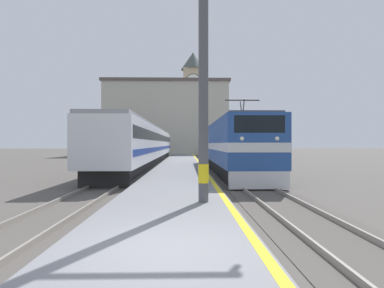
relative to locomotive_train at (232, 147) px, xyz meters
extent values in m
plane|color=#514C47|center=(-3.82, 13.67, -1.93)|extent=(200.00, 200.00, 0.00)
cube|color=slate|center=(-3.82, 8.67, -1.77)|extent=(3.86, 140.00, 0.31)
cube|color=yellow|center=(-2.03, 8.67, -1.61)|extent=(0.20, 140.00, 0.00)
cube|color=#514C47|center=(0.00, 8.67, -1.92)|extent=(2.84, 140.00, 0.02)
cube|color=gray|center=(-0.72, 8.67, -1.84)|extent=(0.07, 140.00, 0.14)
cube|color=gray|center=(0.72, 8.67, -1.84)|extent=(0.07, 140.00, 0.14)
cube|color=#514C47|center=(-7.26, 8.67, -1.92)|extent=(2.84, 140.00, 0.02)
cube|color=gray|center=(-7.97, 8.67, -1.84)|extent=(0.07, 140.00, 0.14)
cube|color=gray|center=(-6.54, 8.67, -1.84)|extent=(0.07, 140.00, 0.14)
cube|color=black|center=(0.00, 0.04, -1.48)|extent=(2.46, 15.18, 0.90)
cube|color=#23478C|center=(0.00, 0.04, 0.32)|extent=(2.90, 16.51, 2.69)
cube|color=silver|center=(0.00, 0.04, 0.05)|extent=(2.92, 16.53, 0.44)
cube|color=silver|center=(0.00, -8.06, -1.43)|extent=(2.75, 0.30, 0.81)
cube|color=black|center=(0.00, -8.15, 1.11)|extent=(2.32, 0.12, 0.80)
sphere|color=white|center=(-0.80, -8.19, 0.45)|extent=(0.20, 0.20, 0.20)
sphere|color=white|center=(0.80, -8.19, 0.45)|extent=(0.20, 0.20, 0.20)
cube|color=#4C4C51|center=(0.00, 0.04, 1.72)|extent=(2.61, 15.68, 0.12)
cylinder|color=#333333|center=(0.00, -4.44, 2.28)|extent=(0.06, 0.63, 1.03)
cylinder|color=#333333|center=(0.00, -3.74, 2.28)|extent=(0.06, 0.63, 1.03)
cube|color=#262626|center=(0.00, -4.09, 2.78)|extent=(2.03, 0.08, 0.06)
cube|color=black|center=(-7.26, 9.38, -1.48)|extent=(2.46, 33.28, 0.90)
cube|color=silver|center=(-7.26, 9.38, 0.29)|extent=(2.90, 34.67, 2.63)
cube|color=black|center=(-7.26, 9.38, 0.81)|extent=(2.92, 33.97, 0.64)
cube|color=navy|center=(-7.26, 9.38, -0.24)|extent=(2.92, 33.97, 0.36)
cube|color=gray|center=(-7.26, 9.38, 1.70)|extent=(2.67, 34.67, 0.20)
cylinder|color=#4C4C51|center=(-2.77, -12.19, 2.48)|extent=(0.31, 0.31, 8.19)
cylinder|color=yellow|center=(-2.77, -12.19, -0.71)|extent=(0.33, 0.33, 0.60)
cube|color=tan|center=(-1.55, 49.50, 7.95)|extent=(4.60, 4.60, 19.75)
cylinder|color=black|center=(-1.55, 47.17, 14.60)|extent=(3.52, 0.06, 3.52)
cylinder|color=white|center=(-1.55, 47.14, 14.60)|extent=(3.22, 0.10, 3.22)
cone|color=#47514C|center=(-1.55, 49.50, 19.90)|extent=(5.76, 5.76, 4.14)
cube|color=#B7B2A3|center=(-6.97, 36.56, 4.81)|extent=(22.91, 8.97, 13.47)
cube|color=#564C47|center=(-6.97, 36.56, 11.79)|extent=(23.51, 9.57, 0.50)
camera|label=1|loc=(-3.34, -21.61, 0.22)|focal=28.00mm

